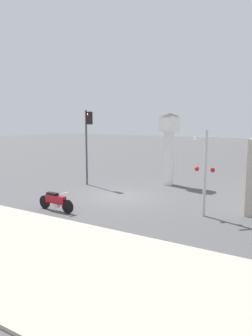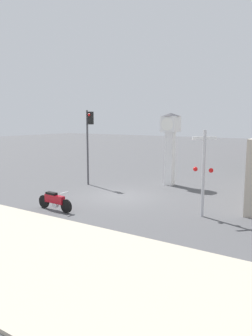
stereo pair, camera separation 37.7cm
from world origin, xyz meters
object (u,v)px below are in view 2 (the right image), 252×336
at_px(clock_tower, 170,138).
at_px(railroad_crossing_signal, 203,170).
at_px(traffic_light, 89,134).
at_px(motorcycle, 55,201).

bearing_deg(clock_tower, railroad_crossing_signal, -52.40).
xyz_separation_m(traffic_light, railroad_crossing_signal, (8.66, -2.73, -1.21)).
distance_m(motorcycle, clock_tower, 9.03).
distance_m(motorcycle, railroad_crossing_signal, 6.95).
bearing_deg(clock_tower, motorcycle, -102.22).
bearing_deg(clock_tower, traffic_light, -146.95).
bearing_deg(traffic_light, railroad_crossing_signal, -17.52).
height_order(traffic_light, railroad_crossing_signal, traffic_light).
bearing_deg(motorcycle, traffic_light, 116.49).
bearing_deg(traffic_light, motorcycle, -65.67).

